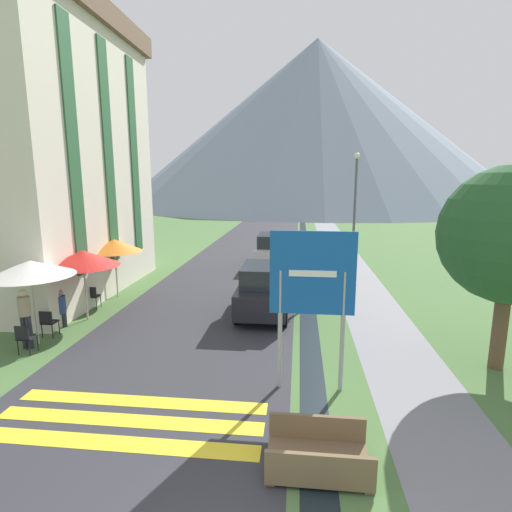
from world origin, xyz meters
TOP-DOWN VIEW (x-y plane):
  - ground_plane at (0.00, 20.00)m, footprint 160.00×160.00m
  - road at (-2.50, 30.00)m, footprint 6.40×60.00m
  - footpath at (3.60, 30.00)m, footprint 2.20×60.00m
  - drainage_channel at (1.20, 30.00)m, footprint 0.60×60.00m
  - crosswalk_marking at (-2.50, 3.27)m, footprint 5.44×1.84m
  - mountain_distant at (3.70, 79.17)m, footprint 75.92×75.92m
  - hotel_building at (-9.40, 12.00)m, footprint 5.63×9.72m
  - road_sign at (1.13, 4.94)m, footprint 1.88×0.11m
  - footbridge at (1.20, 2.32)m, footprint 1.70×1.10m
  - parked_car_near at (-0.40, 10.05)m, footprint 1.79×3.83m
  - parked_car_far at (-0.58, 18.17)m, footprint 1.95×4.07m
  - cafe_chair_nearest at (-6.61, 5.94)m, footprint 0.40×0.40m
  - cafe_chair_far_right at (-6.80, 9.96)m, footprint 0.40×0.40m
  - cafe_chair_near_right at (-6.74, 7.17)m, footprint 0.40×0.40m
  - cafe_umbrella_front_white at (-6.75, 6.66)m, footprint 2.39×2.39m
  - cafe_umbrella_middle_red at (-6.38, 8.78)m, footprint 2.40×2.40m
  - cafe_umbrella_rear_orange at (-6.58, 11.53)m, footprint 2.19×2.19m
  - person_standing_terrace at (-6.82, 6.32)m, footprint 0.32×0.32m
  - person_seated_near at (-6.87, 8.06)m, footprint 0.32×0.32m
  - streetlamp at (3.45, 15.94)m, footprint 0.28×0.28m
  - tree_by_path at (5.91, 6.51)m, footprint 3.37×3.37m

SIDE VIEW (x-z plane):
  - ground_plane at x=0.00m, z-range 0.00..0.00m
  - drainage_channel at x=1.20m, z-range 0.00..0.00m
  - road at x=-2.50m, z-range 0.00..0.01m
  - footpath at x=3.60m, z-range 0.00..0.01m
  - crosswalk_marking at x=-2.50m, z-range 0.00..0.01m
  - footbridge at x=1.20m, z-range -0.10..0.55m
  - cafe_chair_nearest at x=-6.61m, z-range 0.09..0.94m
  - cafe_chair_far_right at x=-6.80m, z-range 0.09..0.94m
  - cafe_chair_near_right at x=-6.74m, z-range 0.09..0.94m
  - person_seated_near at x=-6.87m, z-range 0.07..1.32m
  - parked_car_near at x=-0.40m, z-range 0.00..1.82m
  - parked_car_far at x=-0.58m, z-range 0.00..1.82m
  - person_standing_terrace at x=-6.82m, z-range 0.14..1.89m
  - cafe_umbrella_rear_orange at x=-6.58m, z-range 0.94..3.33m
  - cafe_umbrella_middle_red at x=-6.38m, z-range 0.94..3.37m
  - cafe_umbrella_front_white at x=-6.75m, z-range 1.02..3.52m
  - road_sign at x=1.13m, z-range 0.58..4.25m
  - tree_by_path at x=5.91m, z-range 0.87..6.00m
  - streetlamp at x=3.45m, z-range 0.50..6.49m
  - hotel_building at x=-9.40m, z-range 0.44..11.96m
  - mountain_distant at x=3.70m, z-range 0.00..31.26m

